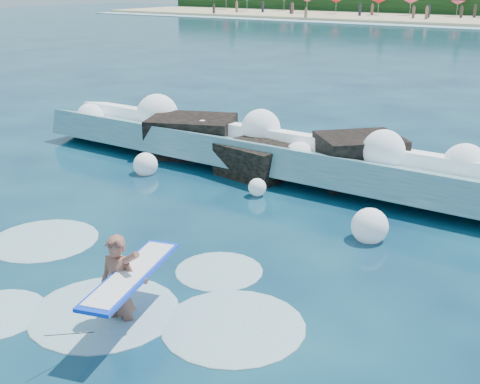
% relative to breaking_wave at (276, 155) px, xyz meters
% --- Properties ---
extents(ground, '(200.00, 200.00, 0.00)m').
position_rel_breaking_wave_xyz_m(ground, '(0.57, -6.97, -0.50)').
color(ground, '#071F39').
rests_on(ground, ground).
extents(breaking_wave, '(16.76, 2.67, 1.44)m').
position_rel_breaking_wave_xyz_m(breaking_wave, '(0.00, 0.00, 0.00)').
color(breaking_wave, teal).
rests_on(breaking_wave, ground).
extents(rock_cluster, '(8.73, 3.55, 1.56)m').
position_rel_breaking_wave_xyz_m(rock_cluster, '(-0.64, 0.06, -0.01)').
color(rock_cluster, black).
rests_on(rock_cluster, ground).
extents(surfer_with_board, '(1.31, 3.01, 1.87)m').
position_rel_breaking_wave_xyz_m(surfer_with_board, '(2.23, -8.70, 0.18)').
color(surfer_with_board, '#935444').
rests_on(surfer_with_board, ground).
extents(wave_spray, '(15.36, 4.77, 1.83)m').
position_rel_breaking_wave_xyz_m(wave_spray, '(0.12, -0.06, 0.42)').
color(wave_spray, white).
rests_on(wave_spray, ground).
extents(surf_foam, '(8.83, 5.38, 0.13)m').
position_rel_breaking_wave_xyz_m(surf_foam, '(1.64, -8.13, -0.50)').
color(surf_foam, silver).
rests_on(surf_foam, ground).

